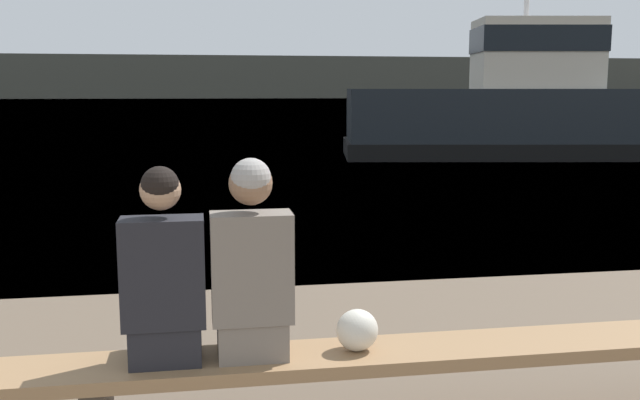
{
  "coord_description": "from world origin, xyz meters",
  "views": [
    {
      "loc": [
        0.84,
        -0.07,
        1.86
      ],
      "look_at": [
        1.96,
        6.49,
        0.82
      ],
      "focal_mm": 40.0,
      "sensor_mm": 36.0,
      "label": 1
    }
  ],
  "objects_px": {
    "shopping_bag": "(357,330)",
    "tugboat_red": "(520,114)",
    "person_left": "(164,279)",
    "person_right": "(252,270)",
    "bench_main": "(96,381)"
  },
  "relations": [
    {
      "from": "person_left",
      "to": "tugboat_red",
      "type": "bearing_deg",
      "value": 59.24
    },
    {
      "from": "shopping_bag",
      "to": "tugboat_red",
      "type": "relative_size",
      "value": 0.02
    },
    {
      "from": "tugboat_red",
      "to": "person_left",
      "type": "bearing_deg",
      "value": 158.7
    },
    {
      "from": "bench_main",
      "to": "person_right",
      "type": "relative_size",
      "value": 7.74
    },
    {
      "from": "bench_main",
      "to": "shopping_bag",
      "type": "bearing_deg",
      "value": -0.09
    },
    {
      "from": "bench_main",
      "to": "person_left",
      "type": "height_order",
      "value": "person_left"
    },
    {
      "from": "shopping_bag",
      "to": "bench_main",
      "type": "bearing_deg",
      "value": 179.91
    },
    {
      "from": "shopping_bag",
      "to": "tugboat_red",
      "type": "distance_m",
      "value": 17.12
    },
    {
      "from": "bench_main",
      "to": "person_right",
      "type": "height_order",
      "value": "person_right"
    },
    {
      "from": "person_left",
      "to": "person_right",
      "type": "bearing_deg",
      "value": -0.24
    },
    {
      "from": "person_left",
      "to": "person_right",
      "type": "xyz_separation_m",
      "value": [
        0.44,
        -0.0,
        0.03
      ]
    },
    {
      "from": "person_right",
      "to": "shopping_bag",
      "type": "relative_size",
      "value": 4.62
    },
    {
      "from": "person_right",
      "to": "shopping_bag",
      "type": "height_order",
      "value": "person_right"
    },
    {
      "from": "shopping_bag",
      "to": "tugboat_red",
      "type": "height_order",
      "value": "tugboat_red"
    },
    {
      "from": "person_left",
      "to": "tugboat_red",
      "type": "distance_m",
      "value": 17.6
    }
  ]
}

